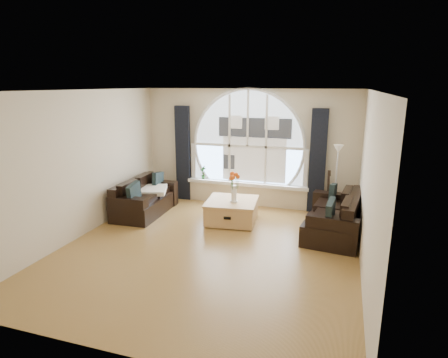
# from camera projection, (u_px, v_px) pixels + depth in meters

# --- Properties ---
(ground) EXTENTS (5.00, 5.50, 0.01)m
(ground) POSITION_uv_depth(u_px,v_px,m) (208.00, 249.00, 6.54)
(ground) COLOR brown
(ground) RESTS_ON ground
(ceiling) EXTENTS (5.00, 5.50, 0.01)m
(ceiling) POSITION_uv_depth(u_px,v_px,m) (207.00, 90.00, 5.88)
(ceiling) COLOR silver
(ceiling) RESTS_ON ground
(wall_back) EXTENTS (5.00, 0.01, 2.70)m
(wall_back) POSITION_uv_depth(u_px,v_px,m) (248.00, 148.00, 8.75)
(wall_back) COLOR beige
(wall_back) RESTS_ON ground
(wall_front) EXTENTS (5.00, 0.01, 2.70)m
(wall_front) POSITION_uv_depth(u_px,v_px,m) (111.00, 237.00, 3.67)
(wall_front) COLOR beige
(wall_front) RESTS_ON ground
(wall_left) EXTENTS (0.01, 5.50, 2.70)m
(wall_left) POSITION_uv_depth(u_px,v_px,m) (81.00, 165.00, 6.94)
(wall_left) COLOR beige
(wall_left) RESTS_ON ground
(wall_right) EXTENTS (0.01, 5.50, 2.70)m
(wall_right) POSITION_uv_depth(u_px,v_px,m) (368.00, 186.00, 5.47)
(wall_right) COLOR beige
(wall_right) RESTS_ON ground
(attic_slope) EXTENTS (0.92, 5.50, 0.72)m
(attic_slope) POSITION_uv_depth(u_px,v_px,m) (353.00, 117.00, 5.31)
(attic_slope) COLOR silver
(attic_slope) RESTS_ON ground
(arched_window) EXTENTS (2.60, 0.06, 2.15)m
(arched_window) POSITION_uv_depth(u_px,v_px,m) (248.00, 136.00, 8.65)
(arched_window) COLOR silver
(arched_window) RESTS_ON wall_back
(window_sill) EXTENTS (2.90, 0.22, 0.08)m
(window_sill) POSITION_uv_depth(u_px,v_px,m) (247.00, 184.00, 8.86)
(window_sill) COLOR white
(window_sill) RESTS_ON wall_back
(window_frame) EXTENTS (2.76, 0.08, 2.15)m
(window_frame) POSITION_uv_depth(u_px,v_px,m) (248.00, 137.00, 8.62)
(window_frame) COLOR white
(window_frame) RESTS_ON wall_back
(neighbor_house) EXTENTS (1.70, 0.02, 1.50)m
(neighbor_house) POSITION_uv_depth(u_px,v_px,m) (254.00, 142.00, 8.62)
(neighbor_house) COLOR silver
(neighbor_house) RESTS_ON wall_back
(curtain_left) EXTENTS (0.35, 0.12, 2.30)m
(curtain_left) POSITION_uv_depth(u_px,v_px,m) (183.00, 154.00, 9.16)
(curtain_left) COLOR black
(curtain_left) RESTS_ON ground
(curtain_right) EXTENTS (0.35, 0.12, 2.30)m
(curtain_right) POSITION_uv_depth(u_px,v_px,m) (318.00, 162.00, 8.21)
(curtain_right) COLOR black
(curtain_right) RESTS_ON ground
(sofa_left) EXTENTS (0.88, 1.68, 0.74)m
(sofa_left) POSITION_uv_depth(u_px,v_px,m) (145.00, 196.00, 8.29)
(sofa_left) COLOR black
(sofa_left) RESTS_ON ground
(sofa_right) EXTENTS (1.09, 1.85, 0.78)m
(sofa_right) POSITION_uv_depth(u_px,v_px,m) (334.00, 214.00, 7.11)
(sofa_right) COLOR black
(sofa_right) RESTS_ON ground
(coffee_chest) EXTENTS (1.13, 1.13, 0.50)m
(coffee_chest) POSITION_uv_depth(u_px,v_px,m) (232.00, 210.00, 7.82)
(coffee_chest) COLOR tan
(coffee_chest) RESTS_ON ground
(throw_blanket) EXTENTS (0.70, 0.70, 0.10)m
(throw_blanket) POSITION_uv_depth(u_px,v_px,m) (153.00, 190.00, 8.38)
(throw_blanket) COLOR silver
(throw_blanket) RESTS_ON sofa_left
(vase_flowers) EXTENTS (0.24, 0.24, 0.70)m
(vase_flowers) POSITION_uv_depth(u_px,v_px,m) (234.00, 183.00, 7.57)
(vase_flowers) COLOR white
(vase_flowers) RESTS_ON coffee_chest
(floor_lamp) EXTENTS (0.24, 0.24, 1.60)m
(floor_lamp) POSITION_uv_depth(u_px,v_px,m) (336.00, 183.00, 7.80)
(floor_lamp) COLOR #B2B2B2
(floor_lamp) RESTS_ON ground
(guitar) EXTENTS (0.41, 0.33, 1.06)m
(guitar) POSITION_uv_depth(u_px,v_px,m) (328.00, 193.00, 8.01)
(guitar) COLOR brown
(guitar) RESTS_ON ground
(potted_plant) EXTENTS (0.19, 0.16, 0.31)m
(potted_plant) POSITION_uv_depth(u_px,v_px,m) (203.00, 172.00, 9.14)
(potted_plant) COLOR #1E6023
(potted_plant) RESTS_ON window_sill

